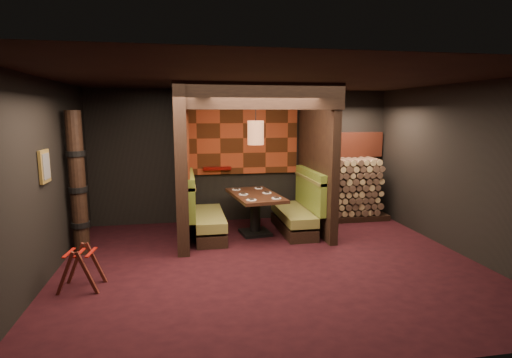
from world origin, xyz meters
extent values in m
cube|color=black|center=(0.00, 0.00, -0.01)|extent=(6.50, 5.50, 0.02)
cube|color=black|center=(0.00, 0.00, 2.86)|extent=(6.50, 5.50, 0.02)
cube|color=black|center=(0.00, 2.76, 1.43)|extent=(6.50, 0.02, 2.85)
cube|color=black|center=(0.00, -2.76, 1.43)|extent=(6.50, 0.02, 2.85)
cube|color=black|center=(-3.26, 0.00, 1.43)|extent=(0.02, 5.50, 2.85)
cube|color=black|center=(3.26, 0.00, 1.43)|extent=(0.02, 5.50, 2.85)
cube|color=black|center=(-1.35, 1.65, 1.43)|extent=(0.20, 2.20, 2.85)
cube|color=black|center=(1.30, 1.70, 1.43)|extent=(0.15, 2.10, 2.85)
cube|color=black|center=(-0.02, 0.70, 2.63)|extent=(2.85, 0.18, 0.44)
cube|color=maroon|center=(-0.02, 2.71, 1.82)|extent=(2.40, 0.06, 1.55)
cube|color=maroon|center=(-1.23, 1.82, 1.85)|extent=(0.04, 1.85, 1.45)
cube|color=#5A0906|center=(-0.60, 2.65, 1.18)|extent=(0.60, 0.12, 0.07)
cube|color=black|center=(-0.85, 1.65, 0.11)|extent=(0.55, 1.60, 0.22)
cube|color=olive|center=(-0.85, 1.65, 0.36)|extent=(0.55, 1.60, 0.18)
cube|color=olive|center=(-1.19, 1.65, 0.75)|extent=(0.12, 1.60, 0.78)
cube|color=olive|center=(-1.19, 1.65, 1.10)|extent=(0.15, 1.60, 0.06)
cube|color=black|center=(0.82, 1.65, 0.11)|extent=(0.55, 1.60, 0.22)
cube|color=olive|center=(0.82, 1.65, 0.36)|extent=(0.55, 1.60, 0.18)
cube|color=olive|center=(1.16, 1.65, 0.75)|extent=(0.12, 1.60, 0.78)
cube|color=olive|center=(1.16, 1.65, 1.10)|extent=(0.15, 1.60, 0.06)
cube|color=black|center=(0.04, 1.61, 0.03)|extent=(0.61, 0.61, 0.06)
cylinder|color=black|center=(0.04, 1.61, 0.37)|extent=(0.20, 0.20, 0.75)
cube|color=#372014|center=(0.04, 1.61, 0.78)|extent=(1.01, 1.62, 0.06)
cylinder|color=white|center=(-0.13, 1.06, 0.81)|extent=(0.18, 0.18, 0.01)
cube|color=black|center=(-0.13, 1.06, 0.83)|extent=(0.08, 0.12, 0.02)
cylinder|color=white|center=(0.35, 1.12, 0.81)|extent=(0.18, 0.18, 0.01)
cube|color=black|center=(0.35, 1.12, 0.83)|extent=(0.08, 0.12, 0.02)
cylinder|color=white|center=(-0.20, 1.58, 0.81)|extent=(0.18, 0.18, 0.01)
cube|color=black|center=(-0.20, 1.58, 0.83)|extent=(0.08, 0.12, 0.02)
cylinder|color=white|center=(0.28, 1.64, 0.81)|extent=(0.18, 0.18, 0.01)
cube|color=black|center=(0.28, 1.64, 0.83)|extent=(0.08, 0.12, 0.02)
cylinder|color=white|center=(-0.26, 2.10, 0.81)|extent=(0.18, 0.18, 0.01)
cube|color=black|center=(-0.26, 2.10, 0.83)|extent=(0.08, 0.12, 0.02)
cylinder|color=white|center=(0.21, 2.16, 0.81)|extent=(0.18, 0.18, 0.01)
cube|color=black|center=(0.21, 2.16, 0.83)|extent=(0.08, 0.12, 0.02)
cylinder|color=#905A38|center=(0.04, 1.56, 1.99)|extent=(0.31, 0.31, 0.45)
sphere|color=#FFC672|center=(0.04, 1.56, 1.99)|extent=(0.18, 0.18, 0.18)
cylinder|color=black|center=(0.04, 1.56, 2.53)|extent=(0.02, 0.02, 0.64)
cube|color=olive|center=(-3.22, 0.10, 1.62)|extent=(0.04, 0.36, 0.46)
cube|color=#3F3F3F|center=(-3.20, 0.10, 1.62)|extent=(0.01, 0.27, 0.36)
cube|color=#491B13|center=(-2.88, -0.55, 0.27)|extent=(0.29, 0.07, 0.62)
cube|color=#491B13|center=(-2.59, -0.58, 0.27)|extent=(0.29, 0.07, 0.62)
cube|color=#491B13|center=(-2.84, -0.19, 0.27)|extent=(0.29, 0.07, 0.62)
cube|color=#491B13|center=(-2.55, -0.22, 0.27)|extent=(0.29, 0.07, 0.62)
cube|color=maroon|center=(-2.86, -0.37, 0.51)|extent=(0.09, 0.39, 0.01)
cube|color=maroon|center=(-2.72, -0.39, 0.51)|extent=(0.09, 0.39, 0.01)
cube|color=maroon|center=(-2.57, -0.40, 0.51)|extent=(0.09, 0.39, 0.01)
cylinder|color=black|center=(-3.05, 1.10, 1.20)|extent=(0.26, 0.26, 2.40)
cylinder|color=black|center=(-3.05, 1.10, 0.50)|extent=(0.31, 0.31, 0.09)
cylinder|color=black|center=(-3.05, 1.10, 1.10)|extent=(0.31, 0.31, 0.09)
cylinder|color=black|center=(-3.05, 1.10, 1.70)|extent=(0.31, 0.31, 0.09)
cube|color=black|center=(2.29, 2.35, 0.06)|extent=(1.73, 0.70, 0.12)
cube|color=brown|center=(2.29, 2.35, 0.74)|extent=(1.73, 0.70, 1.24)
cube|color=maroon|center=(2.29, 2.68, 1.64)|extent=(1.83, 0.10, 0.56)
cube|color=black|center=(1.39, 1.96, 1.43)|extent=(0.08, 0.08, 2.85)
camera|label=1|loc=(-1.33, -5.84, 2.35)|focal=28.00mm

